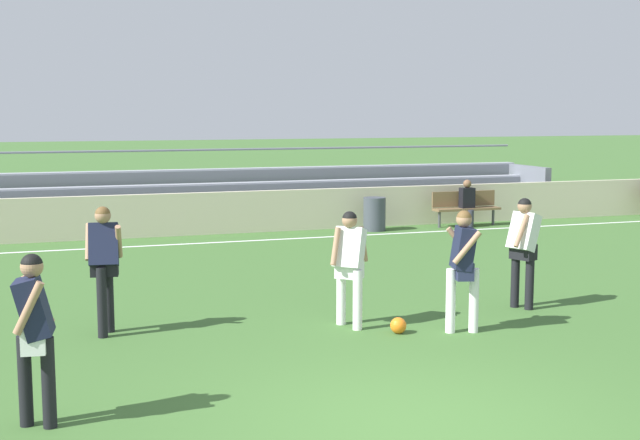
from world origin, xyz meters
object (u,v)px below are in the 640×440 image
at_px(player_dark_wide_right, 463,260).
at_px(player_dark_overlapping, 34,325).
at_px(player_dark_deep_cover, 104,258).
at_px(trash_bin, 374,214).
at_px(player_white_challenging, 349,259).
at_px(player_white_pressing_high, 523,243).
at_px(bench_far_left, 465,205).
at_px(spectator_seated, 468,199).
at_px(soccer_ball, 398,325).
at_px(bleacher_stand, 69,199).

distance_m(player_dark_wide_right, player_dark_overlapping, 5.75).
bearing_deg(player_dark_deep_cover, player_dark_wide_right, -17.28).
relative_size(trash_bin, player_white_challenging, 0.52).
bearing_deg(player_white_challenging, player_dark_deep_cover, 168.44).
bearing_deg(player_white_pressing_high, player_dark_wide_right, -147.58).
distance_m(player_white_challenging, player_dark_wide_right, 1.54).
height_order(bench_far_left, spectator_seated, spectator_seated).
relative_size(player_dark_overlapping, soccer_ball, 7.55).
height_order(player_white_challenging, player_dark_deep_cover, player_dark_deep_cover).
bearing_deg(player_white_pressing_high, player_dark_deep_cover, 175.85).
height_order(bleacher_stand, player_white_challenging, bleacher_stand).
xyz_separation_m(trash_bin, player_white_pressing_high, (-1.11, -8.56, 0.58)).
distance_m(bench_far_left, spectator_seated, 0.19).
bearing_deg(player_white_challenging, bench_far_left, 53.45).
xyz_separation_m(trash_bin, player_dark_overlapping, (-8.10, -11.36, 0.57)).
bearing_deg(player_dark_overlapping, player_dark_deep_cover, 74.47).
height_order(player_dark_overlapping, player_white_pressing_high, player_white_pressing_high).
bearing_deg(player_white_pressing_high, bench_far_left, 66.91).
xyz_separation_m(trash_bin, soccer_ball, (-3.48, -9.32, -0.31)).
bearing_deg(bench_far_left, trash_bin, -178.69).
height_order(spectator_seated, player_dark_deep_cover, player_dark_deep_cover).
bearing_deg(player_white_pressing_high, soccer_ball, -162.26).
height_order(bleacher_stand, player_white_pressing_high, bleacher_stand).
xyz_separation_m(bench_far_left, trash_bin, (-2.57, -0.06, -0.13)).
bearing_deg(bench_far_left, player_dark_overlapping, -133.06).
bearing_deg(bench_far_left, player_white_challenging, -126.55).
relative_size(player_dark_deep_cover, player_white_pressing_high, 1.03).
bearing_deg(player_dark_overlapping, player_white_challenging, 32.05).
xyz_separation_m(trash_bin, spectator_seated, (2.57, -0.06, 0.29)).
bearing_deg(player_dark_overlapping, bench_far_left, 46.94).
relative_size(player_white_challenging, player_dark_wide_right, 0.97).
height_order(player_dark_wide_right, player_dark_overlapping, player_dark_overlapping).
height_order(trash_bin, soccer_ball, trash_bin).
height_order(bleacher_stand, bench_far_left, bleacher_stand).
height_order(spectator_seated, player_white_pressing_high, player_white_pressing_high).
height_order(trash_bin, player_dark_deep_cover, player_dark_deep_cover).
relative_size(bench_far_left, spectator_seated, 1.49).
relative_size(bleacher_stand, player_dark_overlapping, 15.90).
height_order(player_dark_overlapping, soccer_ball, player_dark_overlapping).
distance_m(trash_bin, player_dark_wide_right, 9.92).
bearing_deg(player_dark_overlapping, soccer_ball, 23.78).
relative_size(bleacher_stand, trash_bin, 31.75).
height_order(trash_bin, spectator_seated, spectator_seated).
bearing_deg(bleacher_stand, player_dark_wide_right, -69.25).
height_order(player_dark_deep_cover, player_white_pressing_high, player_dark_deep_cover).
bearing_deg(soccer_ball, bleacher_stand, 107.48).
relative_size(trash_bin, player_white_pressing_high, 0.50).
distance_m(bench_far_left, player_dark_deep_cover, 12.75).
bearing_deg(player_white_challenging, soccer_ball, -47.40).
distance_m(player_dark_wide_right, player_white_pressing_high, 1.82).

